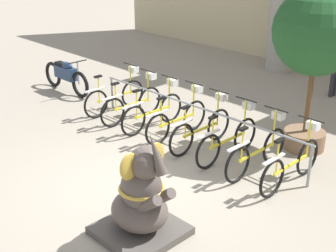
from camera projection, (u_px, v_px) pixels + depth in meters
name	position (u px, v px, depth m)	size (l,w,h in m)	color
ground_plane	(140.00, 185.00, 7.81)	(60.00, 60.00, 0.00)	gray
bike_rack	(193.00, 111.00, 9.23)	(5.29, 0.05, 0.77)	gray
bicycle_0	(116.00, 95.00, 10.81)	(0.48, 1.73, 1.06)	black
bicycle_1	(133.00, 103.00, 10.33)	(0.48, 1.73, 1.06)	black
bicycle_2	(154.00, 110.00, 9.90)	(0.48, 1.73, 1.06)	black
bicycle_3	(178.00, 118.00, 9.49)	(0.48, 1.73, 1.06)	black
bicycle_4	(202.00, 128.00, 9.03)	(0.48, 1.73, 1.06)	black
bicycle_5	(229.00, 138.00, 8.58)	(0.48, 1.73, 1.06)	black
bicycle_6	(258.00, 150.00, 8.12)	(0.48, 1.73, 1.06)	black
bicycle_7	(292.00, 162.00, 7.69)	(0.48, 1.73, 1.06)	black
elephant_statue	(141.00, 200.00, 6.32)	(1.09, 1.09, 1.65)	#4C4742
motorcycle	(66.00, 75.00, 12.11)	(1.95, 0.55, 0.93)	black
potted_tree	(317.00, 37.00, 8.31)	(1.61, 1.61, 3.09)	brown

